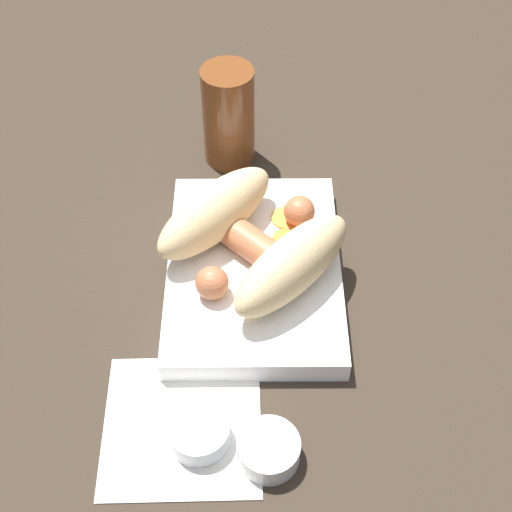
{
  "coord_description": "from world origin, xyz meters",
  "views": [
    {
      "loc": [
        0.47,
        -0.0,
        0.58
      ],
      "look_at": [
        0.0,
        0.0,
        0.04
      ],
      "focal_mm": 50.0,
      "sensor_mm": 36.0,
      "label": 1
    }
  ],
  "objects_px": {
    "food_tray": "(256,270)",
    "drink_glass": "(230,116)",
    "condiment_cup_far": "(271,451)",
    "bread_roll": "(255,237)",
    "sausage": "(260,245)",
    "condiment_cup_near": "(201,434)"
  },
  "relations": [
    {
      "from": "sausage",
      "to": "drink_glass",
      "type": "distance_m",
      "value": 0.19
    },
    {
      "from": "food_tray",
      "to": "bread_roll",
      "type": "height_order",
      "value": "bread_roll"
    },
    {
      "from": "condiment_cup_near",
      "to": "drink_glass",
      "type": "bearing_deg",
      "value": 177.04
    },
    {
      "from": "bread_roll",
      "to": "drink_glass",
      "type": "xyz_separation_m",
      "value": [
        -0.19,
        -0.03,
        0.0
      ]
    },
    {
      "from": "food_tray",
      "to": "bread_roll",
      "type": "bearing_deg",
      "value": -168.63
    },
    {
      "from": "sausage",
      "to": "bread_roll",
      "type": "bearing_deg",
      "value": -71.16
    },
    {
      "from": "condiment_cup_far",
      "to": "drink_glass",
      "type": "xyz_separation_m",
      "value": [
        -0.39,
        -0.04,
        0.05
      ]
    },
    {
      "from": "food_tray",
      "to": "drink_glass",
      "type": "height_order",
      "value": "drink_glass"
    },
    {
      "from": "sausage",
      "to": "condiment_cup_far",
      "type": "relative_size",
      "value": 2.38
    },
    {
      "from": "food_tray",
      "to": "sausage",
      "type": "relative_size",
      "value": 1.92
    },
    {
      "from": "sausage",
      "to": "drink_glass",
      "type": "relative_size",
      "value": 1.06
    },
    {
      "from": "condiment_cup_near",
      "to": "condiment_cup_far",
      "type": "relative_size",
      "value": 1.0
    },
    {
      "from": "bread_roll",
      "to": "drink_glass",
      "type": "height_order",
      "value": "drink_glass"
    },
    {
      "from": "bread_roll",
      "to": "condiment_cup_near",
      "type": "relative_size",
      "value": 4.03
    },
    {
      "from": "sausage",
      "to": "condiment_cup_near",
      "type": "xyz_separation_m",
      "value": [
        0.19,
        -0.05,
        -0.03
      ]
    },
    {
      "from": "food_tray",
      "to": "bread_roll",
      "type": "relative_size",
      "value": 1.13
    },
    {
      "from": "sausage",
      "to": "drink_glass",
      "type": "bearing_deg",
      "value": -169.94
    },
    {
      "from": "food_tray",
      "to": "drink_glass",
      "type": "relative_size",
      "value": 2.02
    },
    {
      "from": "food_tray",
      "to": "condiment_cup_far",
      "type": "bearing_deg",
      "value": 3.45
    },
    {
      "from": "food_tray",
      "to": "drink_glass",
      "type": "distance_m",
      "value": 0.2
    },
    {
      "from": "bread_roll",
      "to": "sausage",
      "type": "xyz_separation_m",
      "value": [
        -0.0,
        0.01,
        -0.01
      ]
    },
    {
      "from": "sausage",
      "to": "condiment_cup_far",
      "type": "distance_m",
      "value": 0.21
    }
  ]
}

